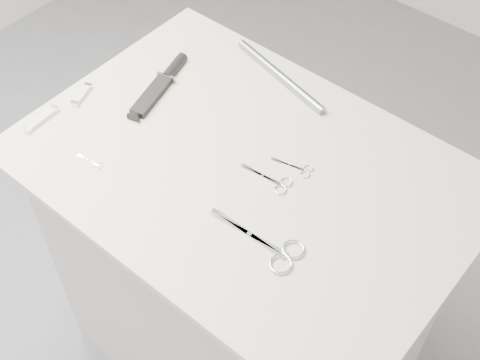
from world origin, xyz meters
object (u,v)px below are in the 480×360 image
Objects in this scene: plinth at (245,280)px; sheathed_knife at (162,82)px; large_shears at (273,249)px; embroidery_scissors_b at (298,168)px; embroidery_scissors_a at (274,181)px; pocket_knife_a at (41,119)px; pocket_knife_b at (82,95)px; metal_rail at (280,76)px; tiny_scissors at (93,163)px.

sheathed_knife is at bearing 167.22° from plinth.
large_shears is 2.16× the size of embroidery_scissors_b.
embroidery_scissors_a is at bearing 4.62° from plinth.
pocket_knife_a is 1.27× the size of pocket_knife_b.
large_shears is 0.66× the size of metal_rail.
pocket_knife_a is at bearing -125.35° from metal_rail.
metal_rail is at bearing -60.47° from sheathed_knife.
embroidery_scissors_b is 0.46m from tiny_scissors.
sheathed_knife reaches higher than embroidery_scissors_a.
pocket_knife_b is (-0.54, -0.15, 0.00)m from embroidery_scissors_b.
sheathed_knife reaches higher than plinth.
pocket_knife_b is at bearing -169.90° from plinth.
embroidery_scissors_b is 1.36× the size of tiny_scissors.
pocket_knife_b is at bearing -176.83° from embroidery_scissors_a.
embroidery_scissors_a is at bearing -100.53° from pocket_knife_b.
pocket_knife_a is at bearing -156.79° from plinth.
pocket_knife_a is at bearing -165.34° from embroidery_scissors_a.
embroidery_scissors_b is 0.30m from metal_rail.
pocket_knife_a reaches higher than plinth.
tiny_scissors is 0.23× the size of metal_rail.
pocket_knife_b reaches higher than tiny_scissors.
sheathed_knife is (-0.51, 0.21, 0.01)m from large_shears.
plinth is 4.29× the size of large_shears.
metal_rail reaches higher than pocket_knife_a.
pocket_knife_a reaches higher than tiny_scissors.
plinth is at bearing 178.46° from embroidery_scissors_a.
large_shears is 0.22m from embroidery_scissors_b.
pocket_knife_a is (-0.13, -0.27, -0.00)m from sheathed_knife.
pocket_knife_a reaches higher than large_shears.
tiny_scissors is 0.19m from pocket_knife_a.
tiny_scissors is (-0.27, -0.21, 0.47)m from plinth.
tiny_scissors is at bearing 177.34° from sheathed_knife.
embroidery_scissors_a reaches higher than plinth.
large_shears is at bearing -36.40° from plinth.
large_shears is at bearing -58.76° from embroidery_scissors_a.
embroidery_scissors_b is (0.09, 0.07, 0.47)m from plinth.
sheathed_knife is (-0.33, 0.07, 0.48)m from plinth.
pocket_knife_a is 0.31× the size of metal_rail.
metal_rail is at bearing 119.55° from embroidery_scissors_a.
sheathed_knife is 0.29m from metal_rail.
pocket_knife_b is at bearing 127.14° from sheathed_knife.
tiny_scissors is 0.71× the size of pocket_knife_a.
sheathed_knife is at bearing -135.57° from metal_rail.
sheathed_knife is at bearing 164.18° from embroidery_scissors_a.
plinth is 0.49m from embroidery_scissors_b.
tiny_scissors is at bearing -145.21° from pocket_knife_b.
pocket_knife_b is at bearing -132.50° from metal_rail.
large_shears is 2.94× the size of tiny_scissors.
plinth is at bearing -156.28° from embroidery_scissors_b.
sheathed_knife is 0.30m from pocket_knife_a.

